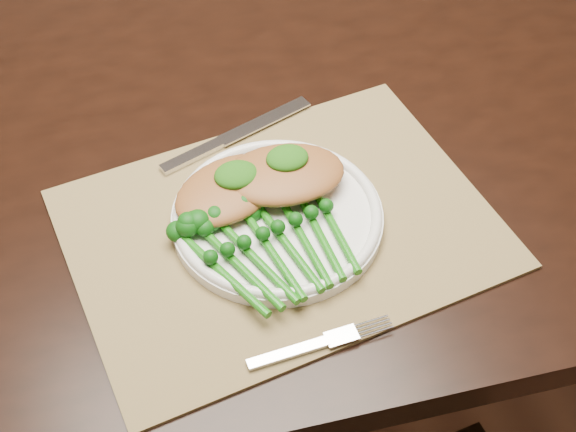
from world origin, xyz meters
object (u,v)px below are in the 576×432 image
object	(u,v)px
placemat	(281,228)
broccolini_bundle	(280,249)
dinner_plate	(277,216)
chicken_fillet_left	(228,190)
dining_table	(249,284)

from	to	relation	value
placemat	broccolini_bundle	xyz separation A→B (m)	(-0.01, -0.05, 0.02)
dinner_plate	chicken_fillet_left	size ratio (longest dim) A/B	1.78
chicken_fillet_left	dining_table	bearing A→B (deg)	46.27
dining_table	dinner_plate	world-z (taller)	dinner_plate
dining_table	chicken_fillet_left	xyz separation A→B (m)	(-0.05, -0.16, 0.40)
dining_table	chicken_fillet_left	bearing A→B (deg)	-104.95
placemat	chicken_fillet_left	xyz separation A→B (m)	(-0.05, 0.05, 0.03)
placemat	dinner_plate	xyz separation A→B (m)	(-0.00, 0.01, 0.01)
dinner_plate	placemat	bearing A→B (deg)	-74.82
dinner_plate	broccolini_bundle	distance (m)	0.06
chicken_fillet_left	dinner_plate	bearing A→B (deg)	-66.41
dining_table	broccolini_bundle	distance (m)	0.47
broccolini_bundle	placemat	bearing A→B (deg)	58.48
chicken_fillet_left	broccolini_bundle	xyz separation A→B (m)	(0.04, -0.09, -0.01)
dinner_plate	broccolini_bundle	bearing A→B (deg)	-102.52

